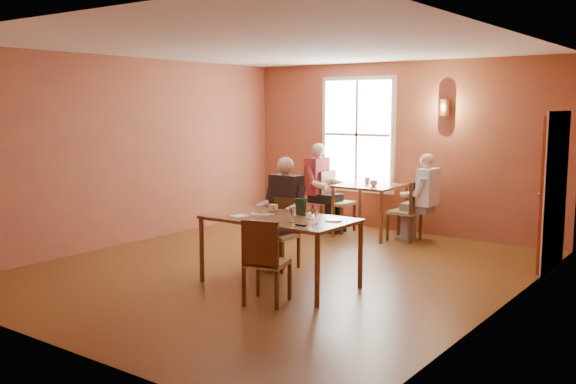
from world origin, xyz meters
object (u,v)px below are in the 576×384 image
Objects in this scene: chair_diner_white at (405,210)px; diner_white at (406,199)px; chair_diner_maroon at (338,202)px; second_table at (370,210)px; chair_diner_main at (279,234)px; chair_empty at (267,261)px; diner_main at (278,216)px; diner_maroon at (337,189)px; main_table at (280,251)px.

diner_white reaches higher than chair_diner_white.
second_table is at bearing 90.00° from chair_diner_maroon.
chair_diner_white is (0.55, 2.73, 0.02)m from chair_diner_main.
diner_main is at bearing 107.63° from chair_empty.
diner_main is at bearing -87.95° from second_table.
diner_white is at bearing -101.87° from diner_main.
diner_maroon reaches higher than chair_diner_maroon.
second_table is 0.66× the size of diner_maroon.
diner_main is 1.56m from chair_empty.
second_table is (-0.93, 4.07, -0.05)m from chair_empty.
chair_diner_main is 0.68× the size of diner_white.
chair_diner_maroon is (-1.25, 3.38, 0.11)m from main_table.
diner_maroon is (-1.36, 0.00, 0.05)m from diner_white.
diner_main is 1.36× the size of chair_diner_maroon.
chair_diner_white is at bearing 90.00° from diner_maroon.
second_table is 1.00× the size of chair_diner_white.
chair_diner_main is 2.86m from diner_maroon.
main_table is at bearing 128.88° from diner_main.
chair_empty is 4.36m from chair_diner_maroon.
diner_maroon is (-1.33, 0.00, 0.26)m from chair_diner_white.
diner_white reaches higher than chair_diner_main.
diner_maroon reaches higher than chair_diner_main.
diner_main reaches higher than chair_empty.
chair_diner_white is (0.55, 2.76, -0.23)m from diner_main.
chair_diner_maroon is at bearing 96.24° from chair_empty.
diner_main is 1.46× the size of second_table.
chair_diner_maroon reaches higher than second_table.
diner_main is 0.97× the size of diner_maroon.
diner_white reaches higher than chair_empty.
chair_diner_white is 0.71× the size of diner_white.
chair_diner_white is 0.93× the size of chair_diner_maroon.
diner_maroon reaches higher than diner_white.
diner_main is 2.87m from diner_maroon.
diner_main is 2.87m from chair_diner_maroon.
diner_main is 1.46× the size of chair_diner_white.
second_table is at bearing -87.93° from chair_diner_main.
diner_maroon is (-0.78, 2.73, 0.28)m from chair_diner_main.
diner_main reaches higher than chair_diner_maroon.
chair_empty is 4.38m from diner_maroon.
main_table is 1.83× the size of second_table.
chair_diner_maroon is (-0.65, 0.00, 0.10)m from second_table.
main_table is at bearing 20.70° from diner_maroon.
chair_empty is at bearing 21.64° from diner_maroon.
diner_maroon is at bearing -74.27° from diner_main.
chair_diner_white is at bearing 0.00° from second_table.
diner_white is (-0.25, 4.07, 0.21)m from chair_empty.
chair_empty is (0.33, -0.68, 0.06)m from main_table.
chair_diner_main is 2.79m from chair_diner_white.
chair_diner_maroon reaches higher than chair_diner_white.
diner_white reaches higher than main_table.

